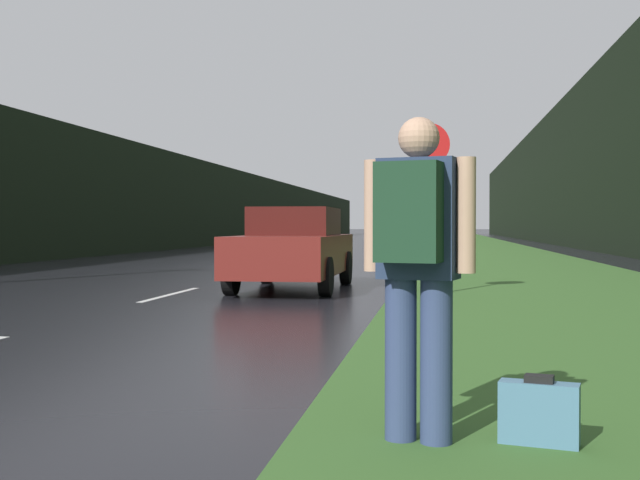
{
  "coord_description": "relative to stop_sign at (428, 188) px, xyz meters",
  "views": [
    {
      "loc": [
        4.76,
        -0.87,
        1.23
      ],
      "look_at": [
        2.27,
        15.62,
        0.93
      ],
      "focal_mm": 45.0,
      "sensor_mm": 36.0,
      "label": 1
    }
  ],
  "objects": [
    {
      "name": "car_passing_near",
      "position": [
        -2.6,
        1.26,
        -1.09
      ],
      "size": [
        1.89,
        4.77,
        1.58
      ],
      "rotation": [
        0.0,
        0.0,
        3.14
      ],
      "color": "maroon",
      "rests_on": "ground_plane"
    },
    {
      "name": "grass_verge",
      "position": [
        2.35,
        26.88,
        -1.87
      ],
      "size": [
        6.0,
        240.0,
        0.02
      ],
      "primitive_type": "cube",
      "color": "#386028",
      "rests_on": "ground_plane"
    },
    {
      "name": "hitchhiker_with_backpack",
      "position": [
        0.08,
        -9.53,
        -0.83
      ],
      "size": [
        0.62,
        0.5,
        1.83
      ],
      "rotation": [
        0.0,
        0.0,
        -0.23
      ],
      "color": "navy",
      "rests_on": "ground_plane"
    },
    {
      "name": "lane_stripe_c",
      "position": [
        -4.54,
        -0.29,
        -1.88
      ],
      "size": [
        0.12,
        3.0,
        0.01
      ],
      "primitive_type": "cube",
      "color": "silver",
      "rests_on": "ground_plane"
    },
    {
      "name": "delivery_truck",
      "position": [
        -6.49,
        85.1,
        0.01
      ],
      "size": [
        2.65,
        7.26,
        3.6
      ],
      "color": "black",
      "rests_on": "ground_plane"
    },
    {
      "name": "lane_stripe_d",
      "position": [
        -4.54,
        6.71,
        -1.88
      ],
      "size": [
        0.12,
        3.0,
        0.01
      ],
      "primitive_type": "cube",
      "color": "silver",
      "rests_on": "ground_plane"
    },
    {
      "name": "suitcase",
      "position": [
        0.75,
        -9.46,
        -1.69
      ],
      "size": [
        0.45,
        0.24,
        0.4
      ],
      "rotation": [
        0.0,
        0.0,
        -0.23
      ],
      "color": "teal",
      "rests_on": "ground_plane"
    },
    {
      "name": "treeline_near_side",
      "position": [
        8.35,
        36.88,
        2.54
      ],
      "size": [
        2.0,
        140.0,
        8.84
      ],
      "primitive_type": "cube",
      "color": "black",
      "rests_on": "ground_plane"
    },
    {
      "name": "stop_sign",
      "position": [
        0.0,
        0.0,
        0.0
      ],
      "size": [
        0.74,
        0.07,
        3.01
      ],
      "color": "slate",
      "rests_on": "ground_plane"
    },
    {
      "name": "treeline_far_side",
      "position": [
        -14.44,
        36.88,
        0.64
      ],
      "size": [
        2.0,
        140.0,
        5.04
      ],
      "primitive_type": "cube",
      "color": "black",
      "rests_on": "ground_plane"
    },
    {
      "name": "lane_stripe_e",
      "position": [
        -4.54,
        13.71,
        -1.88
      ],
      "size": [
        0.12,
        3.0,
        0.01
      ],
      "primitive_type": "cube",
      "color": "silver",
      "rests_on": "ground_plane"
    }
  ]
}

